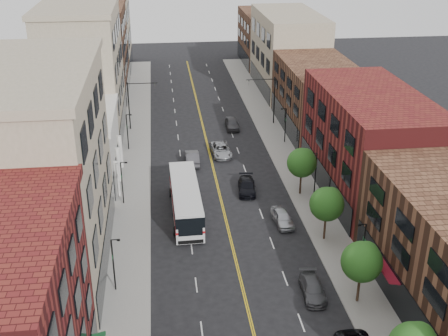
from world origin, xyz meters
name	(u,v)px	position (x,y,z in m)	size (l,w,h in m)	color
sidewalk_left	(135,164)	(-10.00, 35.00, 0.07)	(4.00, 110.00, 0.15)	gray
sidewalk_right	(285,156)	(10.00, 35.00, 0.07)	(4.00, 110.00, 0.15)	gray
bldg_l_tanoffice	(41,176)	(-17.00, 13.00, 9.00)	(10.00, 22.00, 18.00)	gray
bldg_l_white	(73,150)	(-17.00, 31.00, 4.00)	(10.00, 14.00, 8.00)	silver
bldg_l_far_a	(84,73)	(-17.00, 48.00, 9.00)	(10.00, 20.00, 18.00)	gray
bldg_l_far_b	(97,52)	(-17.00, 68.00, 7.50)	(10.00, 20.00, 15.00)	#513020
bldg_l_far_c	(104,20)	(-17.00, 86.00, 10.00)	(10.00, 16.00, 20.00)	gray
bldg_r_mid	(369,144)	(17.00, 24.00, 6.00)	(10.00, 22.00, 12.00)	maroon
bldg_r_far_a	(318,97)	(17.00, 45.00, 5.00)	(10.00, 20.00, 10.00)	#513020
bldg_r_far_b	(288,52)	(17.00, 66.00, 7.00)	(10.00, 22.00, 14.00)	gray
bldg_r_far_c	(267,38)	(17.00, 86.00, 5.50)	(10.00, 18.00, 11.00)	#513020
tree_r_1	(363,260)	(9.39, 4.07, 4.13)	(3.40, 3.40, 5.59)	black
tree_r_2	(328,203)	(9.39, 14.07, 4.13)	(3.40, 3.40, 5.59)	black
tree_r_3	(302,162)	(9.39, 24.07, 4.13)	(3.40, 3.40, 5.59)	black
lamp_l_1	(114,262)	(-10.95, 8.00, 2.97)	(0.81, 0.55, 5.05)	black
lamp_l_2	(122,180)	(-10.95, 24.00, 2.97)	(0.81, 0.55, 5.05)	black
lamp_l_3	(128,130)	(-10.95, 40.00, 2.97)	(0.81, 0.55, 5.05)	black
lamp_r_1	(363,245)	(10.95, 8.00, 2.97)	(0.81, 0.55, 5.05)	black
lamp_r_2	(315,171)	(10.95, 24.00, 2.97)	(0.81, 0.55, 5.05)	black
lamp_r_3	(285,123)	(10.95, 40.00, 2.97)	(0.81, 0.55, 5.05)	black
signal_mast_left	(133,100)	(-10.27, 48.00, 4.65)	(4.49, 0.18, 7.20)	black
signal_mast_right	(270,95)	(10.27, 48.00, 4.65)	(4.49, 0.18, 7.20)	black
city_bus	(186,198)	(-4.16, 20.90, 1.96)	(3.33, 13.17, 3.37)	silver
car_parked_mid	(313,289)	(5.80, 5.39, 0.66)	(1.84, 4.52, 1.31)	#48484C
car_parked_far	(282,218)	(5.80, 17.60, 0.74)	(1.75, 4.35, 1.48)	#B8BAC0
car_lane_behind	(192,158)	(-2.55, 34.39, 0.80)	(1.70, 4.88, 1.61)	#454549
car_lane_a	(247,186)	(3.23, 25.41, 0.71)	(1.98, 4.88, 1.42)	black
car_lane_b	(221,150)	(1.50, 36.69, 0.75)	(2.49, 5.40, 1.50)	#A0A2A7
car_lane_c	(232,123)	(4.31, 46.69, 0.81)	(1.91, 4.74, 1.61)	#424246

